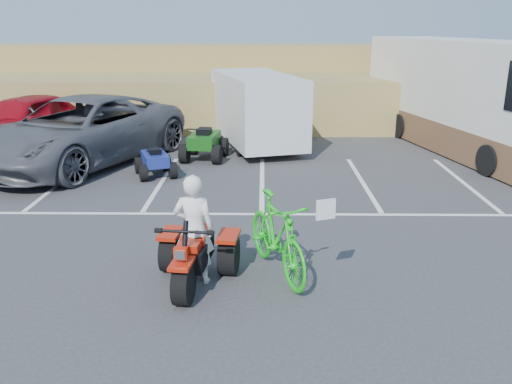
{
  "coord_description": "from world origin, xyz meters",
  "views": [
    {
      "loc": [
        0.02,
        -9.01,
        4.09
      ],
      "look_at": [
        -0.11,
        0.87,
        1.0
      ],
      "focal_mm": 38.0,
      "sensor_mm": 36.0,
      "label": 1
    }
  ],
  "objects_px": {
    "red_trike_atv": "(194,285)",
    "rider": "(194,229)",
    "green_dirt_bike": "(277,236)",
    "grey_pickup": "(80,131)",
    "quad_atv_blue": "(156,176)",
    "quad_atv_green": "(205,159)",
    "red_car": "(24,121)",
    "rv_motorhome": "(462,103)",
    "cargo_trailer": "(256,108)"
  },
  "relations": [
    {
      "from": "quad_atv_green",
      "to": "cargo_trailer",
      "type": "bearing_deg",
      "value": 57.14
    },
    {
      "from": "rv_motorhome",
      "to": "green_dirt_bike",
      "type": "bearing_deg",
      "value": -136.01
    },
    {
      "from": "quad_atv_blue",
      "to": "quad_atv_green",
      "type": "xyz_separation_m",
      "value": [
        1.17,
        1.94,
        0.0
      ]
    },
    {
      "from": "red_trike_atv",
      "to": "quad_atv_blue",
      "type": "xyz_separation_m",
      "value": [
        -1.87,
        6.6,
        0.0
      ]
    },
    {
      "from": "rv_motorhome",
      "to": "quad_atv_green",
      "type": "distance_m",
      "value": 8.83
    },
    {
      "from": "cargo_trailer",
      "to": "quad_atv_green",
      "type": "xyz_separation_m",
      "value": [
        -1.59,
        -1.95,
        -1.32
      ]
    },
    {
      "from": "red_car",
      "to": "red_trike_atv",
      "type": "bearing_deg",
      "value": -36.93
    },
    {
      "from": "red_car",
      "to": "quad_atv_blue",
      "type": "xyz_separation_m",
      "value": [
        5.19,
        -3.72,
        -0.9
      ]
    },
    {
      "from": "cargo_trailer",
      "to": "quad_atv_blue",
      "type": "distance_m",
      "value": 4.95
    },
    {
      "from": "green_dirt_bike",
      "to": "quad_atv_blue",
      "type": "relative_size",
      "value": 1.74
    },
    {
      "from": "red_trike_atv",
      "to": "grey_pickup",
      "type": "distance_m",
      "value": 9.11
    },
    {
      "from": "rider",
      "to": "green_dirt_bike",
      "type": "xyz_separation_m",
      "value": [
        1.34,
        0.3,
        -0.22
      ]
    },
    {
      "from": "rider",
      "to": "red_car",
      "type": "distance_m",
      "value": 12.39
    },
    {
      "from": "cargo_trailer",
      "to": "grey_pickup",
      "type": "bearing_deg",
      "value": -169.93
    },
    {
      "from": "red_trike_atv",
      "to": "rider",
      "type": "relative_size",
      "value": 0.97
    },
    {
      "from": "quad_atv_blue",
      "to": "red_trike_atv",
      "type": "bearing_deg",
      "value": -94.76
    },
    {
      "from": "red_trike_atv",
      "to": "quad_atv_blue",
      "type": "bearing_deg",
      "value": 112.28
    },
    {
      "from": "red_trike_atv",
      "to": "grey_pickup",
      "type": "relative_size",
      "value": 0.25
    },
    {
      "from": "quad_atv_blue",
      "to": "quad_atv_green",
      "type": "height_order",
      "value": "quad_atv_green"
    },
    {
      "from": "rider",
      "to": "rv_motorhome",
      "type": "xyz_separation_m",
      "value": [
        7.79,
        10.17,
        0.61
      ]
    },
    {
      "from": "grey_pickup",
      "to": "quad_atv_blue",
      "type": "height_order",
      "value": "grey_pickup"
    },
    {
      "from": "red_car",
      "to": "quad_atv_green",
      "type": "relative_size",
      "value": 3.13
    },
    {
      "from": "red_trike_atv",
      "to": "rv_motorhome",
      "type": "distance_m",
      "value": 13.03
    },
    {
      "from": "rider",
      "to": "rv_motorhome",
      "type": "bearing_deg",
      "value": -121.05
    },
    {
      "from": "cargo_trailer",
      "to": "quad_atv_blue",
      "type": "relative_size",
      "value": 4.23
    },
    {
      "from": "rider",
      "to": "quad_atv_blue",
      "type": "distance_m",
      "value": 6.78
    },
    {
      "from": "red_car",
      "to": "quad_atv_blue",
      "type": "height_order",
      "value": "red_car"
    },
    {
      "from": "rider",
      "to": "cargo_trailer",
      "type": "relative_size",
      "value": 0.33
    },
    {
      "from": "red_trike_atv",
      "to": "cargo_trailer",
      "type": "relative_size",
      "value": 0.32
    },
    {
      "from": "quad_atv_green",
      "to": "grey_pickup",
      "type": "bearing_deg",
      "value": -164.23
    },
    {
      "from": "cargo_trailer",
      "to": "quad_atv_blue",
      "type": "height_order",
      "value": "cargo_trailer"
    },
    {
      "from": "green_dirt_bike",
      "to": "quad_atv_blue",
      "type": "height_order",
      "value": "green_dirt_bike"
    },
    {
      "from": "red_trike_atv",
      "to": "red_car",
      "type": "relative_size",
      "value": 0.34
    },
    {
      "from": "green_dirt_bike",
      "to": "red_trike_atv",
      "type": "bearing_deg",
      "value": 177.16
    },
    {
      "from": "red_car",
      "to": "cargo_trailer",
      "type": "bearing_deg",
      "value": 19.87
    },
    {
      "from": "grey_pickup",
      "to": "quad_atv_green",
      "type": "distance_m",
      "value": 3.82
    },
    {
      "from": "rider",
      "to": "green_dirt_bike",
      "type": "relative_size",
      "value": 0.79
    },
    {
      "from": "quad_atv_green",
      "to": "red_car",
      "type": "bearing_deg",
      "value": 170.81
    },
    {
      "from": "grey_pickup",
      "to": "cargo_trailer",
      "type": "relative_size",
      "value": 1.28
    },
    {
      "from": "grey_pickup",
      "to": "quad_atv_blue",
      "type": "relative_size",
      "value": 5.42
    },
    {
      "from": "cargo_trailer",
      "to": "quad_atv_green",
      "type": "height_order",
      "value": "cargo_trailer"
    },
    {
      "from": "red_trike_atv",
      "to": "green_dirt_bike",
      "type": "height_order",
      "value": "green_dirt_bike"
    },
    {
      "from": "red_trike_atv",
      "to": "quad_atv_green",
      "type": "height_order",
      "value": "red_trike_atv"
    },
    {
      "from": "rider",
      "to": "quad_atv_green",
      "type": "distance_m",
      "value": 8.47
    },
    {
      "from": "red_trike_atv",
      "to": "rider",
      "type": "xyz_separation_m",
      "value": [
        0.02,
        0.15,
        0.91
      ]
    },
    {
      "from": "grey_pickup",
      "to": "quad_atv_green",
      "type": "height_order",
      "value": "grey_pickup"
    },
    {
      "from": "green_dirt_bike",
      "to": "red_car",
      "type": "distance_m",
      "value": 12.98
    },
    {
      "from": "green_dirt_bike",
      "to": "cargo_trailer",
      "type": "height_order",
      "value": "cargo_trailer"
    },
    {
      "from": "rider",
      "to": "red_trike_atv",
      "type": "bearing_deg",
      "value": 90.0
    },
    {
      "from": "red_car",
      "to": "cargo_trailer",
      "type": "distance_m",
      "value": 7.97
    }
  ]
}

